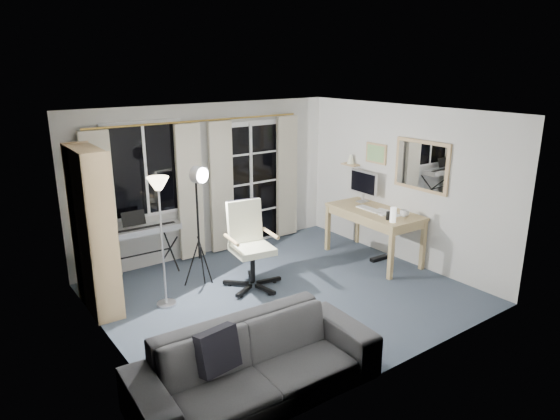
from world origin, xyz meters
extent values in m
cube|color=#384351|center=(0.00, 0.00, -0.01)|extent=(4.50, 4.00, 0.02)
cube|color=white|center=(-1.05, 1.98, 1.50)|extent=(1.20, 0.06, 1.40)
cube|color=black|center=(-1.05, 1.95, 1.50)|extent=(1.10, 0.02, 1.30)
cube|color=white|center=(-1.05, 1.94, 1.50)|extent=(0.04, 0.03, 1.30)
cube|color=white|center=(0.75, 1.98, 1.02)|extent=(1.32, 0.06, 2.11)
cube|color=black|center=(0.45, 1.95, 1.02)|extent=(0.55, 0.02, 1.95)
cube|color=black|center=(1.05, 1.95, 1.02)|extent=(0.55, 0.02, 1.95)
cube|color=white|center=(0.75, 1.94, 1.02)|extent=(0.05, 0.04, 2.05)
cube|color=white|center=(0.75, 1.94, 0.55)|extent=(1.15, 0.03, 0.03)
cube|color=white|center=(0.75, 1.94, 1.05)|extent=(1.15, 0.03, 0.03)
cube|color=white|center=(0.75, 1.94, 1.55)|extent=(1.15, 0.03, 0.03)
cylinder|color=gold|center=(-0.15, 1.90, 2.15)|extent=(3.50, 0.03, 0.03)
cube|color=beige|center=(-1.75, 1.88, 1.08)|extent=(0.40, 0.07, 2.10)
cube|color=beige|center=(-0.40, 1.88, 1.08)|extent=(0.40, 0.07, 2.10)
cube|color=beige|center=(0.15, 1.88, 1.08)|extent=(0.40, 0.07, 2.10)
cube|color=beige|center=(1.45, 1.88, 1.08)|extent=(0.40, 0.07, 2.10)
cube|color=tan|center=(-2.10, 0.63, 1.02)|extent=(0.33, 0.04, 2.05)
cube|color=tan|center=(-2.08, 1.55, 1.02)|extent=(0.33, 0.04, 2.05)
cube|color=tan|center=(-2.24, 1.09, 1.02)|extent=(0.06, 0.92, 2.05)
cube|color=tan|center=(-2.09, 1.09, 0.03)|extent=(0.36, 0.93, 0.03)
cube|color=tan|center=(-2.09, 1.09, 0.41)|extent=(0.36, 0.93, 0.03)
cube|color=tan|center=(-2.09, 1.09, 0.80)|extent=(0.36, 0.93, 0.03)
cube|color=tan|center=(-2.09, 1.09, 1.19)|extent=(0.36, 0.93, 0.03)
cube|color=tan|center=(-2.09, 1.09, 1.58)|extent=(0.36, 0.93, 0.03)
cube|color=tan|center=(-2.09, 1.09, 2.02)|extent=(0.36, 0.93, 0.03)
cube|color=white|center=(-2.08, 0.71, 0.55)|extent=(0.23, 0.07, 0.26)
cube|color=#AB9847|center=(-2.08, 0.81, 0.53)|extent=(0.23, 0.05, 0.21)
cube|color=#353535|center=(-2.08, 0.89, 0.54)|extent=(0.23, 0.04, 0.24)
cube|color=#AB9847|center=(-2.07, 0.97, 0.58)|extent=(0.23, 0.04, 0.31)
cube|color=white|center=(-2.07, 1.05, 0.54)|extent=(0.23, 0.06, 0.24)
cube|color=#94362A|center=(-2.07, 1.14, 0.55)|extent=(0.23, 0.05, 0.25)
cube|color=#3637A4|center=(-2.07, 1.22, 0.55)|extent=(0.23, 0.06, 0.25)
cube|color=#AB9847|center=(-2.06, 1.31, 0.54)|extent=(0.23, 0.04, 0.24)
cube|color=#94362A|center=(-2.06, 1.38, 0.54)|extent=(0.23, 0.06, 0.24)
cube|color=#353535|center=(-2.06, 1.48, 0.56)|extent=(0.23, 0.04, 0.27)
cube|color=#3637A4|center=(-2.08, 0.71, 0.95)|extent=(0.23, 0.04, 0.28)
cube|color=#353535|center=(-2.08, 0.78, 0.95)|extent=(0.23, 0.07, 0.27)
cube|color=#353535|center=(-2.08, 0.88, 0.93)|extent=(0.23, 0.04, 0.24)
cube|color=#3637A4|center=(-2.07, 0.96, 0.92)|extent=(0.23, 0.04, 0.22)
cube|color=#3637A4|center=(-2.07, 1.03, 0.93)|extent=(0.23, 0.04, 0.24)
cube|color=#353535|center=(-2.07, 1.11, 0.95)|extent=(0.23, 0.04, 0.28)
cube|color=#353535|center=(-2.07, 1.19, 0.92)|extent=(0.23, 0.05, 0.22)
cube|color=#C0DF53|center=(-2.06, 1.27, 0.93)|extent=(0.23, 0.05, 0.24)
cube|color=#AB9847|center=(-2.06, 1.36, 0.94)|extent=(0.23, 0.04, 0.25)
cube|color=#353535|center=(-2.06, 1.43, 0.93)|extent=(0.23, 0.04, 0.24)
cube|color=#94362A|center=(-2.08, 0.71, 1.35)|extent=(0.23, 0.04, 0.29)
cube|color=#353535|center=(-2.08, 0.79, 1.31)|extent=(0.23, 0.04, 0.22)
cube|color=white|center=(-2.08, 0.86, 1.35)|extent=(0.23, 0.04, 0.31)
cube|color=white|center=(-2.07, 0.93, 1.34)|extent=(0.23, 0.04, 0.28)
cube|color=#AB9847|center=(-2.07, 1.01, 1.31)|extent=(0.23, 0.04, 0.23)
cube|color=#3637A4|center=(-2.07, 1.08, 1.32)|extent=(0.23, 0.05, 0.24)
cylinder|color=#B2B2B7|center=(-1.40, 0.65, 0.01)|extent=(0.28, 0.28, 0.03)
cylinder|color=#B2B2B7|center=(-1.40, 0.65, 0.80)|extent=(0.03, 0.03, 1.55)
cone|color=#FFE5B2|center=(-1.40, 0.65, 1.60)|extent=(0.30, 0.30, 0.16)
cylinder|color=black|center=(-1.82, 1.71, 0.34)|extent=(0.04, 0.60, 0.54)
cylinder|color=black|center=(-1.82, 1.71, 0.34)|extent=(0.04, 0.60, 0.54)
cylinder|color=black|center=(-0.86, 1.69, 0.34)|extent=(0.04, 0.60, 0.54)
cylinder|color=black|center=(-0.86, 1.69, 0.34)|extent=(0.04, 0.60, 0.54)
cylinder|color=black|center=(-1.34, 1.70, 0.34)|extent=(0.96, 0.05, 0.02)
cube|color=silver|center=(-1.34, 1.70, 0.70)|extent=(1.25, 0.35, 0.09)
cube|color=white|center=(-1.34, 1.62, 0.73)|extent=(1.15, 0.17, 0.01)
cube|color=black|center=(-1.34, 1.66, 0.74)|extent=(1.11, 0.11, 0.01)
cube|color=black|center=(-1.34, 1.80, 0.86)|extent=(0.34, 0.08, 0.21)
cylinder|color=black|center=(-0.64, 0.99, 0.31)|extent=(0.12, 0.26, 0.69)
cylinder|color=black|center=(-0.84, 1.02, 0.31)|extent=(0.27, 0.07, 0.69)
cylinder|color=black|center=(-0.77, 0.84, 0.31)|extent=(0.18, 0.22, 0.69)
cylinder|color=black|center=(-0.75, 0.95, 0.98)|extent=(0.04, 0.04, 1.19)
cylinder|color=silver|center=(-0.73, 0.90, 1.57)|extent=(0.26, 0.20, 0.23)
cylinder|color=white|center=(-0.70, 0.84, 1.57)|extent=(0.19, 0.09, 0.20)
cube|color=black|center=(0.03, 0.39, 0.05)|extent=(0.36, 0.11, 0.04)
cylinder|color=black|center=(0.11, 0.38, 0.03)|extent=(0.06, 0.06, 0.06)
cube|color=black|center=(-0.11, 0.65, 0.05)|extent=(0.21, 0.34, 0.04)
cylinder|color=black|center=(-0.07, 0.73, 0.03)|extent=(0.06, 0.06, 0.06)
cube|color=black|center=(-0.39, 0.60, 0.05)|extent=(0.29, 0.29, 0.04)
cylinder|color=black|center=(-0.46, 0.67, 0.03)|extent=(0.06, 0.06, 0.06)
cube|color=black|center=(-0.43, 0.32, 0.05)|extent=(0.34, 0.21, 0.04)
cylinder|color=black|center=(-0.51, 0.28, 0.03)|extent=(0.06, 0.06, 0.06)
cube|color=black|center=(-0.18, 0.19, 0.05)|extent=(0.11, 0.36, 0.04)
cylinder|color=black|center=(-0.16, 0.10, 0.03)|extent=(0.06, 0.06, 0.06)
cylinder|color=black|center=(-0.22, 0.43, 0.31)|extent=(0.08, 0.08, 0.45)
cube|color=#F2F3CC|center=(-0.22, 0.43, 0.56)|extent=(0.58, 0.58, 0.09)
cube|color=#F2F3CC|center=(-0.18, 0.67, 0.89)|extent=(0.51, 0.21, 0.59)
cube|color=black|center=(-0.17, 0.72, 0.92)|extent=(0.48, 0.18, 0.54)
cylinder|color=tan|center=(-0.50, 0.50, 0.74)|extent=(0.12, 0.45, 0.05)
cylinder|color=tan|center=(0.07, 0.41, 0.74)|extent=(0.12, 0.45, 0.05)
cube|color=tan|center=(1.88, 0.20, 0.78)|extent=(0.82, 1.54, 0.04)
cube|color=tan|center=(1.88, 0.20, 0.71)|extent=(0.77, 1.49, 0.11)
cube|color=tan|center=(1.52, -0.50, 0.38)|extent=(0.07, 0.07, 0.76)
cube|color=tan|center=(2.18, -0.53, 0.38)|extent=(0.07, 0.07, 0.76)
cube|color=tan|center=(1.58, 0.92, 0.38)|extent=(0.07, 0.07, 0.76)
cube|color=tan|center=(2.24, 0.89, 0.38)|extent=(0.07, 0.07, 0.76)
cube|color=silver|center=(2.08, 0.65, 0.81)|extent=(0.20, 0.14, 0.02)
cube|color=silver|center=(2.08, 0.65, 0.96)|extent=(0.04, 0.03, 0.24)
cube|color=silver|center=(2.08, 0.65, 1.13)|extent=(0.06, 0.58, 0.37)
cube|color=black|center=(2.06, 0.65, 1.13)|extent=(0.03, 0.54, 0.32)
cube|color=white|center=(1.83, 0.26, 0.82)|extent=(0.17, 0.46, 0.02)
cube|color=white|center=(1.77, -0.06, 0.82)|extent=(0.07, 0.11, 0.02)
cube|color=white|center=(1.93, 0.04, 0.81)|extent=(0.27, 0.34, 0.01)
cube|color=white|center=(1.89, -0.17, 0.81)|extent=(0.24, 0.19, 0.00)
cube|color=black|center=(1.67, -0.27, 0.87)|extent=(0.06, 0.05, 0.13)
cylinder|color=white|center=(1.64, -0.38, 0.91)|extent=(0.09, 0.09, 0.21)
cube|color=black|center=(1.93, 0.09, 0.03)|extent=(0.33, 0.10, 0.05)
imported|color=silver|center=(1.98, -0.30, 0.87)|extent=(0.14, 0.11, 0.13)
cube|color=tan|center=(2.23, -0.35, 1.55)|extent=(0.04, 0.94, 0.74)
cube|color=white|center=(2.21, -0.35, 1.55)|extent=(0.01, 0.84, 0.64)
cube|color=tan|center=(2.23, 0.55, 1.60)|extent=(0.03, 0.42, 0.32)
cube|color=#53A690|center=(2.21, 0.55, 1.60)|extent=(0.00, 0.36, 0.26)
cube|color=tan|center=(2.16, 1.05, 1.35)|extent=(0.16, 0.30, 0.02)
cone|color=#F2F3CC|center=(2.16, 1.05, 1.44)|extent=(0.12, 0.12, 0.15)
imported|color=#323235|center=(-1.46, -1.55, 0.45)|extent=(2.33, 0.79, 0.90)
cube|color=black|center=(-1.79, -1.42, 0.53)|extent=(0.41, 0.26, 0.41)
camera|label=1|loc=(-3.64, -4.89, 2.98)|focal=32.00mm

